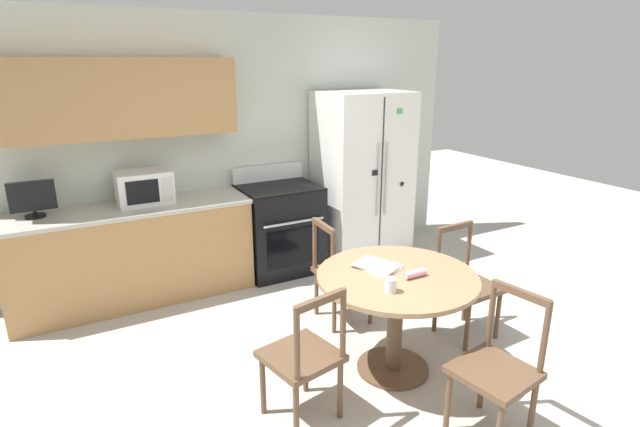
{
  "coord_description": "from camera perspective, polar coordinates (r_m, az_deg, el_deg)",
  "views": [
    {
      "loc": [
        -1.69,
        -2.28,
        2.17
      ],
      "look_at": [
        0.18,
        1.15,
        0.95
      ],
      "focal_mm": 28.0,
      "sensor_mm": 36.0,
      "label": 1
    }
  ],
  "objects": [
    {
      "name": "refrigerator",
      "position": [
        5.54,
        4.82,
        4.22
      ],
      "size": [
        0.94,
        0.76,
        1.84
      ],
      "color": "white",
      "rests_on": "ground_plane"
    },
    {
      "name": "dining_table",
      "position": [
        3.55,
        8.7,
        -9.28
      ],
      "size": [
        1.11,
        1.11,
        0.75
      ],
      "color": "#997551",
      "rests_on": "ground_plane"
    },
    {
      "name": "mail_stack",
      "position": [
        3.57,
        6.49,
        -5.99
      ],
      "size": [
        0.32,
        0.36,
        0.02
      ],
      "color": "white",
      "rests_on": "dining_table"
    },
    {
      "name": "back_wall",
      "position": [
        5.12,
        -12.77,
        8.74
      ],
      "size": [
        5.2,
        0.44,
        2.6
      ],
      "color": "silver",
      "rests_on": "ground_plane"
    },
    {
      "name": "dining_chair_left",
      "position": [
        3.15,
        -1.86,
        -16.11
      ],
      "size": [
        0.5,
        0.5,
        0.9
      ],
      "rotation": [
        0.0,
        0.0,
        6.49
      ],
      "color": "brown",
      "rests_on": "ground_plane"
    },
    {
      "name": "folded_napkin",
      "position": [
        3.45,
        10.8,
        -6.78
      ],
      "size": [
        0.17,
        0.05,
        0.05
      ],
      "color": "pink",
      "rests_on": "dining_table"
    },
    {
      "name": "kitchen_counter",
      "position": [
        4.92,
        -20.5,
        -4.3
      ],
      "size": [
        2.12,
        0.64,
        0.9
      ],
      "color": "#AD7F4C",
      "rests_on": "ground_plane"
    },
    {
      "name": "dining_chair_right",
      "position": [
        4.2,
        16.34,
        -7.82
      ],
      "size": [
        0.44,
        0.44,
        0.9
      ],
      "rotation": [
        0.0,
        0.0,
        3.18
      ],
      "color": "brown",
      "rests_on": "ground_plane"
    },
    {
      "name": "candle_glass",
      "position": [
        3.22,
        8.07,
        -8.21
      ],
      "size": [
        0.08,
        0.08,
        0.09
      ],
      "color": "silver",
      "rests_on": "dining_table"
    },
    {
      "name": "oven_range",
      "position": [
        5.25,
        -4.6,
        -1.63
      ],
      "size": [
        0.78,
        0.68,
        1.08
      ],
      "color": "black",
      "rests_on": "ground_plane"
    },
    {
      "name": "dining_chair_near",
      "position": [
        3.22,
        19.56,
        -16.48
      ],
      "size": [
        0.48,
        0.48,
        0.9
      ],
      "rotation": [
        0.0,
        0.0,
        1.73
      ],
      "color": "brown",
      "rests_on": "ground_plane"
    },
    {
      "name": "microwave",
      "position": [
        4.81,
        -19.44,
        2.85
      ],
      "size": [
        0.48,
        0.35,
        0.3
      ],
      "color": "white",
      "rests_on": "kitchen_counter"
    },
    {
      "name": "ground_plane",
      "position": [
        3.58,
        6.66,
        -20.19
      ],
      "size": [
        14.0,
        14.0,
        0.0
      ],
      "primitive_type": "plane",
      "color": "#B2ADA3"
    },
    {
      "name": "countertop_tv",
      "position": [
        4.76,
        -30.02,
        1.53
      ],
      "size": [
        0.35,
        0.16,
        0.31
      ],
      "color": "black",
      "rests_on": "kitchen_counter"
    },
    {
      "name": "dining_chair_far",
      "position": [
        4.24,
        2.34,
        -6.83
      ],
      "size": [
        0.44,
        0.44,
        0.9
      ],
      "rotation": [
        0.0,
        0.0,
        4.66
      ],
      "color": "brown",
      "rests_on": "ground_plane"
    }
  ]
}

